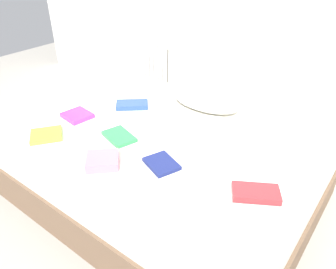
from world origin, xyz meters
name	(u,v)px	position (x,y,z in m)	size (l,w,h in m)	color
ground_plane	(164,192)	(0.00, 0.00, 0.00)	(8.00, 8.00, 0.00)	#9E998E
bed	(164,166)	(0.00, 0.00, 0.25)	(2.00, 1.50, 0.50)	brown
radiator	(154,66)	(-1.07, 1.20, 0.41)	(0.35, 0.04, 0.56)	white
pillow	(206,101)	(0.00, 0.52, 0.55)	(0.55, 0.30, 0.11)	white
textbook_navy	(162,164)	(0.20, -0.27, 0.51)	(0.19, 0.15, 0.02)	navy
textbook_green	(119,136)	(-0.21, -0.20, 0.51)	(0.22, 0.15, 0.02)	green
textbook_blue	(132,105)	(-0.45, 0.18, 0.52)	(0.24, 0.13, 0.04)	#2847B7
textbook_white	(214,161)	(0.42, -0.07, 0.51)	(0.23, 0.16, 0.03)	white
textbook_pink	(102,161)	(-0.08, -0.47, 0.53)	(0.18, 0.17, 0.05)	pink
textbook_lime	(46,135)	(-0.60, -0.48, 0.51)	(0.20, 0.18, 0.02)	#8CC638
textbook_purple	(77,115)	(-0.65, -0.18, 0.51)	(0.19, 0.17, 0.03)	purple
textbook_red	(256,193)	(0.74, -0.18, 0.52)	(0.24, 0.13, 0.04)	red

